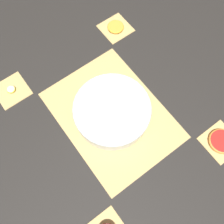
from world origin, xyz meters
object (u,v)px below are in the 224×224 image
(fruit_salad_bowl, at_px, (112,111))
(orange_slice_whole, at_px, (116,27))
(grapefruit_slice, at_px, (222,141))
(banana_coin_single, at_px, (11,89))

(fruit_salad_bowl, distance_m, orange_slice_whole, 0.43)
(orange_slice_whole, xyz_separation_m, grapefruit_slice, (-0.66, 0.00, 0.00))
(fruit_salad_bowl, relative_size, grapefruit_slice, 2.99)
(orange_slice_whole, bearing_deg, banana_coin_single, 90.00)
(grapefruit_slice, bearing_deg, orange_slice_whole, 0.00)
(banana_coin_single, bearing_deg, orange_slice_whole, -90.00)
(fruit_salad_bowl, distance_m, banana_coin_single, 0.43)
(banana_coin_single, xyz_separation_m, grapefruit_slice, (-0.66, -0.53, 0.00))
(orange_slice_whole, height_order, grapefruit_slice, grapefruit_slice)
(fruit_salad_bowl, bearing_deg, orange_slice_whole, -38.69)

